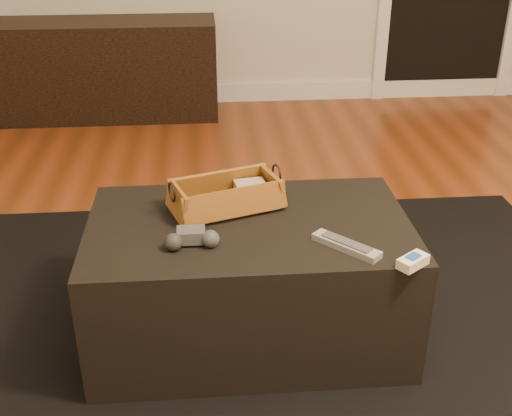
{
  "coord_description": "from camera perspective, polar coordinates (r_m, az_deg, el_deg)",
  "views": [
    {
      "loc": [
        -0.37,
        -1.59,
        1.37
      ],
      "look_at": [
        -0.22,
        0.13,
        0.49
      ],
      "focal_mm": 45.0,
      "sensor_mm": 36.0,
      "label": 1
    }
  ],
  "objects": [
    {
      "name": "tv_remote",
      "position": [
        2.04,
        -2.99,
        0.25
      ],
      "size": [
        0.19,
        0.12,
        0.02
      ],
      "primitive_type": "cube",
      "rotation": [
        0.0,
        0.0,
        0.43
      ],
      "color": "black",
      "rests_on": "wicker_basket"
    },
    {
      "name": "silver_remote",
      "position": [
        1.85,
        8.03,
        -3.31
      ],
      "size": [
        0.18,
        0.18,
        0.02
      ],
      "color": "#9FA2A7",
      "rests_on": "ottoman"
    },
    {
      "name": "floor",
      "position": [
        2.14,
        6.44,
        -13.29
      ],
      "size": [
        5.0,
        5.5,
        0.01
      ],
      "primitive_type": "cube",
      "color": "brown",
      "rests_on": "ground"
    },
    {
      "name": "cream_gadget",
      "position": [
        1.81,
        13.77,
        -4.63
      ],
      "size": [
        0.1,
        0.09,
        0.03
      ],
      "color": "white",
      "rests_on": "ottoman"
    },
    {
      "name": "game_controller",
      "position": [
        1.85,
        -5.74,
        -2.7
      ],
      "size": [
        0.16,
        0.09,
        0.05
      ],
      "color": "#424145",
      "rests_on": "ottoman"
    },
    {
      "name": "wicker_basket",
      "position": [
        2.05,
        -2.67,
        0.99
      ],
      "size": [
        0.39,
        0.29,
        0.12
      ],
      "color": "#A76925",
      "rests_on": "ottoman"
    },
    {
      "name": "cloth_bundle",
      "position": [
        2.1,
        -0.54,
        1.67
      ],
      "size": [
        0.11,
        0.08,
        0.05
      ],
      "primitive_type": "cube",
      "rotation": [
        0.0,
        0.0,
        0.15
      ],
      "color": "tan",
      "rests_on": "wicker_basket"
    },
    {
      "name": "ottoman",
      "position": [
        2.09,
        -0.6,
        -6.38
      ],
      "size": [
        1.0,
        0.6,
        0.42
      ],
      "primitive_type": "cube",
      "color": "black",
      "rests_on": "area_rug"
    },
    {
      "name": "media_cabinet",
      "position": [
        4.29,
        -14.1,
        11.85
      ],
      "size": [
        1.53,
        0.45,
        0.6
      ],
      "primitive_type": "cube",
      "color": "black",
      "rests_on": "floor"
    },
    {
      "name": "baseboard",
      "position": [
        4.53,
        0.06,
        10.26
      ],
      "size": [
        5.0,
        0.04,
        0.12
      ],
      "primitive_type": "cube",
      "color": "white",
      "rests_on": "floor"
    },
    {
      "name": "area_rug",
      "position": [
        2.18,
        -0.47,
        -11.86
      ],
      "size": [
        2.6,
        2.0,
        0.01
      ],
      "primitive_type": "cube",
      "color": "black",
      "rests_on": "floor"
    }
  ]
}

